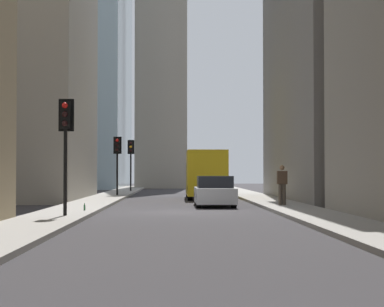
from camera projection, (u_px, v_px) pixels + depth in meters
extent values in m
plane|color=#302D30|center=(186.00, 212.00, 26.54)|extent=(135.00, 135.00, 0.00)
cube|color=gray|center=(72.00, 210.00, 26.43)|extent=(90.00, 2.20, 0.14)
cube|color=gray|center=(298.00, 210.00, 26.66)|extent=(90.00, 2.20, 0.14)
cube|color=gray|center=(371.00, 33.00, 37.52)|extent=(16.54, 10.00, 18.84)
cube|color=gray|center=(161.00, 80.00, 67.49)|extent=(5.12, 5.12, 21.85)
cube|color=yellow|center=(206.00, 173.00, 38.92)|extent=(4.60, 2.25, 2.60)
cube|color=#38383D|center=(204.00, 179.00, 42.11)|extent=(1.90, 2.25, 1.90)
cube|color=black|center=(204.00, 169.00, 42.13)|extent=(1.92, 2.09, 0.64)
cylinder|color=black|center=(219.00, 190.00, 42.11)|extent=(0.88, 0.28, 0.88)
cylinder|color=black|center=(188.00, 190.00, 42.06)|extent=(0.88, 0.28, 0.88)
cylinder|color=black|center=(225.00, 193.00, 37.52)|extent=(0.88, 0.28, 0.88)
cylinder|color=black|center=(190.00, 193.00, 37.47)|extent=(0.88, 0.28, 0.88)
cube|color=#B7BABF|center=(214.00, 195.00, 30.89)|extent=(4.30, 1.78, 0.70)
cube|color=black|center=(215.00, 182.00, 30.70)|extent=(2.10, 1.58, 0.54)
cylinder|color=black|center=(229.00, 198.00, 32.25)|extent=(0.64, 0.22, 0.64)
cylinder|color=black|center=(197.00, 198.00, 32.21)|extent=(0.64, 0.22, 0.64)
cylinder|color=black|center=(234.00, 201.00, 29.55)|extent=(0.64, 0.22, 0.64)
cylinder|color=black|center=(199.00, 201.00, 29.51)|extent=(0.64, 0.22, 0.64)
cylinder|color=black|center=(65.00, 172.00, 22.31)|extent=(0.12, 0.12, 2.93)
cube|color=black|center=(66.00, 115.00, 22.37)|extent=(0.28, 0.32, 0.90)
cube|color=black|center=(66.00, 115.00, 22.52)|extent=(0.03, 0.52, 1.10)
sphere|color=red|center=(65.00, 105.00, 22.22)|extent=(0.20, 0.20, 0.20)
sphere|color=black|center=(65.00, 114.00, 22.21)|extent=(0.20, 0.20, 0.20)
sphere|color=black|center=(65.00, 123.00, 22.20)|extent=(0.20, 0.20, 0.20)
cylinder|color=black|center=(131.00, 172.00, 51.80)|extent=(0.12, 0.12, 2.97)
cube|color=black|center=(131.00, 147.00, 51.86)|extent=(0.28, 0.32, 0.90)
cube|color=black|center=(131.00, 147.00, 52.01)|extent=(0.03, 0.52, 1.10)
sphere|color=black|center=(131.00, 143.00, 51.71)|extent=(0.20, 0.20, 0.20)
sphere|color=orange|center=(131.00, 147.00, 51.70)|extent=(0.20, 0.20, 0.20)
sphere|color=black|center=(131.00, 151.00, 51.69)|extent=(0.20, 0.20, 0.20)
cylinder|color=black|center=(117.00, 174.00, 42.59)|extent=(0.12, 0.12, 2.73)
cube|color=black|center=(117.00, 145.00, 42.64)|extent=(0.28, 0.32, 0.90)
cube|color=black|center=(118.00, 145.00, 42.79)|extent=(0.03, 0.52, 1.10)
sphere|color=red|center=(117.00, 140.00, 42.49)|extent=(0.20, 0.20, 0.20)
sphere|color=black|center=(117.00, 145.00, 42.48)|extent=(0.20, 0.20, 0.20)
sphere|color=black|center=(117.00, 150.00, 42.47)|extent=(0.20, 0.20, 0.20)
cylinder|color=#473D33|center=(284.00, 195.00, 29.57)|extent=(0.16, 0.16, 0.92)
cylinder|color=#473D33|center=(280.00, 195.00, 29.56)|extent=(0.16, 0.16, 0.92)
cube|color=#4C3828|center=(282.00, 178.00, 29.59)|extent=(0.26, 0.44, 0.58)
sphere|color=#936B4C|center=(282.00, 168.00, 29.60)|extent=(0.22, 0.22, 0.22)
cylinder|color=#236033|center=(85.00, 208.00, 25.26)|extent=(0.07, 0.07, 0.20)
cylinder|color=#236033|center=(85.00, 204.00, 25.26)|extent=(0.03, 0.03, 0.07)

